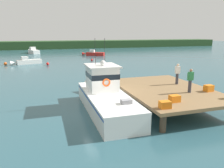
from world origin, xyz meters
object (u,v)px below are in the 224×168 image
Objects in this scene: crate_stack_mid_dock at (165,105)px; mooring_buoy_inshore at (5,64)px; deckhand_further_back at (177,73)px; moored_boat_mid_harbor at (33,51)px; main_fishing_boat at (105,95)px; mooring_buoy_channel_marker at (92,60)px; moored_boat_far_left at (27,61)px; crate_single_far at (175,99)px; mooring_buoy_outer at (48,64)px; moored_boat_outer_mooring at (94,54)px; deckhand_by_the_boat at (190,80)px; crate_single_by_cleat at (209,88)px.

crate_stack_mid_dock reaches higher than mooring_buoy_inshore.
moored_boat_mid_harbor is (-11.97, 44.86, -1.52)m from deckhand_further_back.
main_fishing_boat is 26.61m from mooring_buoy_channel_marker.
crate_single_far is at bearing -71.33° from moored_boat_far_left.
mooring_buoy_outer reaches higher than mooring_buoy_channel_marker.
mooring_buoy_outer is at bearing 112.50° from deckhand_further_back.
mooring_buoy_channel_marker is at bearing -61.02° from moored_boat_mid_harbor.
crate_single_far is 0.12× the size of moored_boat_outer_mooring.
mooring_buoy_outer is (6.50, -2.11, -0.02)m from mooring_buoy_inshore.
moored_boat_mid_harbor is at bearing 104.93° from deckhand_further_back.
deckhand_further_back is (0.61, 2.42, 0.00)m from deckhand_by_the_boat.
deckhand_further_back is at bearing -87.25° from mooring_buoy_channel_marker.
moored_boat_outer_mooring is at bearing 87.86° from deckhand_further_back.
mooring_buoy_inshore is at bearing -175.62° from mooring_buoy_channel_marker.
mooring_buoy_channel_marker is at bearing 92.75° from deckhand_further_back.
mooring_buoy_inshore is (-12.95, 28.30, -1.15)m from crate_single_far.
moored_boat_mid_harbor is at bearing 142.99° from moored_boat_outer_mooring.
mooring_buoy_channel_marker is (10.74, -19.39, -0.34)m from moored_boat_mid_harbor.
deckhand_further_back is at bearing -57.17° from mooring_buoy_inshore.
moored_boat_mid_harbor is (-9.20, 48.80, -0.86)m from crate_single_far.
moored_boat_mid_harbor is at bearing 105.12° from crate_single_by_cleat.
crate_stack_mid_dock reaches higher than mooring_buoy_outer.
deckhand_further_back reaches higher than crate_single_by_cleat.
crate_single_by_cleat reaches higher than crate_stack_mid_dock.
moored_boat_far_left is at bearing -91.38° from moored_boat_mid_harbor.
crate_single_by_cleat is 1.00× the size of crate_stack_mid_dock.
crate_single_far is 1.19× the size of mooring_buoy_inshore.
moored_boat_mid_harbor is 1.26× the size of moored_boat_outer_mooring.
deckhand_further_back reaches higher than mooring_buoy_channel_marker.
crate_stack_mid_dock is 0.37× the size of deckhand_by_the_boat.
moored_boat_far_left is (-12.45, 24.74, -1.62)m from deckhand_further_back.
moored_boat_far_left is 3.29m from mooring_buoy_inshore.
moored_boat_mid_harbor is at bearing 88.62° from moored_boat_far_left.
moored_boat_outer_mooring is at bearing 36.35° from moored_boat_far_left.
moored_boat_outer_mooring is 9.88× the size of mooring_buoy_inshore.
crate_single_by_cleat is 0.12× the size of moored_boat_far_left.
deckhand_by_the_boat reaches higher than moored_boat_far_left.
crate_single_far is at bearing -65.41° from mooring_buoy_inshore.
moored_boat_far_left is at bearing 108.67° from crate_single_far.
crate_single_by_cleat is at bearing -71.72° from deckhand_further_back.
main_fishing_boat is at bearing 118.77° from crate_stack_mid_dock.
moored_boat_far_left is (-11.85, 27.16, -1.62)m from deckhand_by_the_boat.
moored_boat_far_left is 12.34× the size of mooring_buoy_channel_marker.
main_fishing_boat is 6.02× the size of deckhand_by_the_boat.
deckhand_by_the_boat is 3.23× the size of mooring_buoy_inshore.
deckhand_by_the_boat is 29.68m from moored_boat_far_left.
deckhand_by_the_boat is 0.33× the size of moored_boat_outer_mooring.
crate_stack_mid_dock is at bearing -155.12° from crate_single_by_cleat.
crate_single_by_cleat is at bearing -74.88° from moored_boat_mid_harbor.
crate_single_by_cleat is 0.37× the size of deckhand_further_back.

